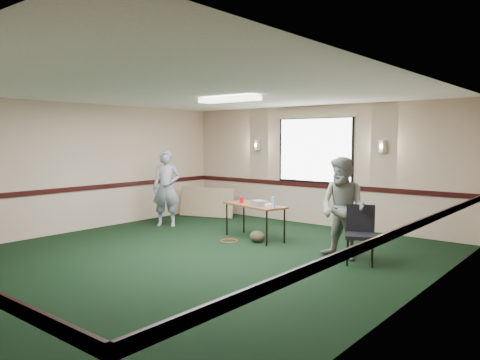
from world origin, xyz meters
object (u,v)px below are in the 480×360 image
Objects in this scene: projector at (259,203)px; person_left at (166,188)px; person_right at (343,208)px; conference_chair at (360,229)px; folding_table at (254,207)px.

person_left reaches higher than projector.
person_left is at bearing -156.21° from projector.
conference_chair is at bearing 0.33° from person_right.
person_left is at bearing 153.03° from conference_chair.
conference_chair is 0.55× the size of person_right.
projector is 2.54m from person_left.
person_left is at bearing -162.58° from folding_table.
person_right reaches higher than folding_table.
person_right is at bearing 149.48° from conference_chair.
projector is 0.17× the size of person_left.
folding_table is at bearing -33.00° from person_left.
projector is 0.17× the size of person_right.
folding_table is 2.38m from conference_chair.
conference_chair is (2.19, -0.27, -0.20)m from projector.
folding_table is 0.85× the size of person_left.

